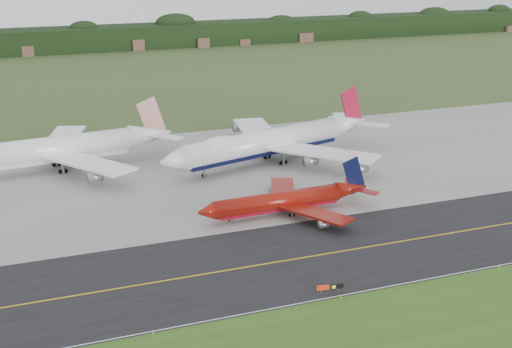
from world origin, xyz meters
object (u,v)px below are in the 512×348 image
object	(u,v)px
jet_red_737	(287,200)
taxiway_sign	(330,287)
jet_ba_747	(271,141)
jet_star_tail	(57,149)

from	to	relation	value
jet_red_737	taxiway_sign	xyz separation A→B (m)	(-7.78, -35.60, -1.87)
jet_red_737	taxiway_sign	bearing A→B (deg)	-102.32
jet_ba_747	jet_red_737	bearing A→B (deg)	-106.71
jet_star_tail	taxiway_sign	world-z (taller)	jet_star_tail
taxiway_sign	jet_star_tail	bearing A→B (deg)	112.00
jet_red_737	jet_ba_747	bearing A→B (deg)	73.29
jet_ba_747	taxiway_sign	distance (m)	73.10
jet_ba_747	taxiway_sign	bearing A→B (deg)	-104.52
jet_star_tail	jet_ba_747	bearing A→B (deg)	-14.36
jet_red_737	jet_star_tail	size ratio (longest dim) A/B	0.64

